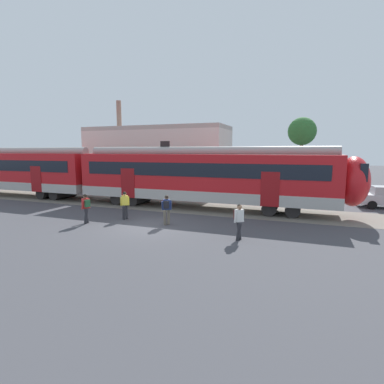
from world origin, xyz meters
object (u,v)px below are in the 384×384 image
commuter_train (100,173)px  pedestrian_yellow (125,203)px  pedestrian_navy (167,207)px  pedestrian_red (86,206)px  pedestrian_white (239,219)px

commuter_train → pedestrian_yellow: commuter_train is taller
pedestrian_yellow → pedestrian_navy: 2.92m
pedestrian_red → pedestrian_yellow: same height
commuter_train → pedestrian_red: size_ratio=22.83×
pedestrian_red → pedestrian_navy: 4.54m
commuter_train → pedestrian_red: (4.05, -6.54, -1.26)m
pedestrian_yellow → pedestrian_navy: bearing=-7.4°
commuter_train → pedestrian_yellow: size_ratio=22.83×
commuter_train → pedestrian_navy: commuter_train is taller
commuter_train → pedestrian_navy: size_ratio=22.83×
pedestrian_yellow → pedestrian_red: bearing=-131.7°
commuter_train → pedestrian_white: bearing=-27.6°
commuter_train → pedestrian_red: commuter_train is taller
pedestrian_red → commuter_train: bearing=121.8°
pedestrian_red → pedestrian_white: size_ratio=1.00×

